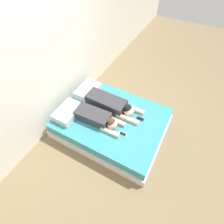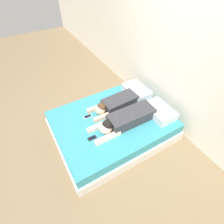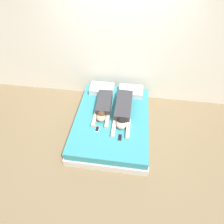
{
  "view_description": "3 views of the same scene",
  "coord_description": "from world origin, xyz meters",
  "views": [
    {
      "loc": [
        -1.81,
        -0.99,
        2.99
      ],
      "look_at": [
        0.0,
        0.0,
        0.54
      ],
      "focal_mm": 28.0,
      "sensor_mm": 36.0,
      "label": 1
    },
    {
      "loc": [
        1.8,
        -1.06,
        2.6
      ],
      "look_at": [
        0.0,
        0.0,
        0.54
      ],
      "focal_mm": 28.0,
      "sensor_mm": 36.0,
      "label": 2
    },
    {
      "loc": [
        0.31,
        -2.32,
        3.16
      ],
      "look_at": [
        0.0,
        0.0,
        0.54
      ],
      "focal_mm": 28.0,
      "sensor_mm": 36.0,
      "label": 3
    }
  ],
  "objects": [
    {
      "name": "pillow_head_left",
      "position": [
        -0.34,
        0.76,
        0.46
      ],
      "size": [
        0.55,
        0.36,
        0.14
      ],
      "color": "silver",
      "rests_on": "bed"
    },
    {
      "name": "pillow_head_right",
      "position": [
        0.34,
        0.76,
        0.46
      ],
      "size": [
        0.55,
        0.36,
        0.14
      ],
      "color": "silver",
      "rests_on": "bed"
    },
    {
      "name": "ground_plane",
      "position": [
        0.0,
        0.0,
        0.0
      ],
      "size": [
        12.0,
        12.0,
        0.0
      ],
      "primitive_type": "plane",
      "color": "#7F6B4C"
    },
    {
      "name": "cell_phone_left",
      "position": [
        -0.25,
        -0.35,
        0.4
      ],
      "size": [
        0.07,
        0.14,
        0.01
      ],
      "color": "silver",
      "rests_on": "bed"
    },
    {
      "name": "person_right",
      "position": [
        0.21,
        0.12,
        0.49
      ],
      "size": [
        0.35,
        1.15,
        0.23
      ],
      "color": "#333338",
      "rests_on": "bed"
    },
    {
      "name": "cell_phone_right",
      "position": [
        0.21,
        -0.49,
        0.4
      ],
      "size": [
        0.07,
        0.14,
        0.01
      ],
      "color": "#2D2D33",
      "rests_on": "bed"
    },
    {
      "name": "wall_back",
      "position": [
        0.0,
        1.16,
        1.3
      ],
      "size": [
        12.0,
        0.06,
        2.6
      ],
      "color": "silver",
      "rests_on": "ground_plane"
    },
    {
      "name": "bed",
      "position": [
        0.0,
        0.0,
        0.19
      ],
      "size": [
        1.57,
        2.01,
        0.39
      ],
      "color": "beige",
      "rests_on": "ground_plane"
    },
    {
      "name": "person_left",
      "position": [
        -0.21,
        0.18,
        0.48
      ],
      "size": [
        0.33,
        0.94,
        0.22
      ],
      "color": "#333338",
      "rests_on": "bed"
    }
  ]
}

